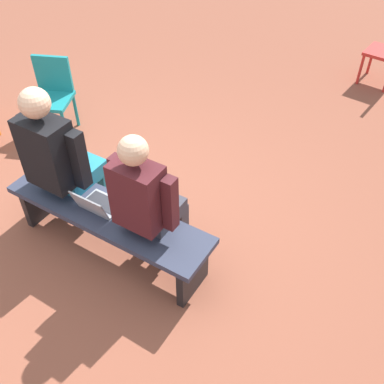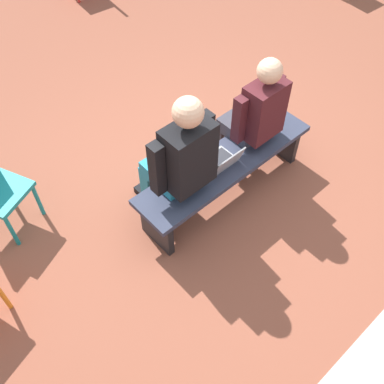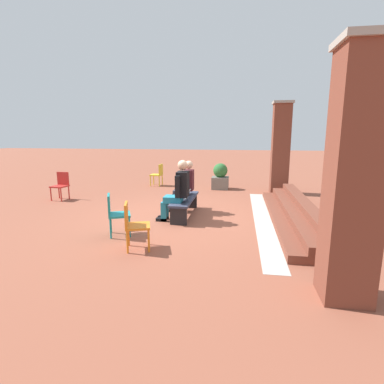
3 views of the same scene
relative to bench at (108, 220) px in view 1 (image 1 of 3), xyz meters
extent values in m
plane|color=brown|center=(0.13, -0.11, -0.35)|extent=(60.00, 60.00, 0.00)
cube|color=#33384C|center=(0.00, 0.00, 0.07)|extent=(1.80, 0.44, 0.05)
cube|color=black|center=(-0.80, 0.00, -0.15)|extent=(0.06, 0.37, 0.40)
cube|color=black|center=(0.80, 0.00, -0.15)|extent=(0.06, 0.37, 0.40)
cube|color=#383842|center=(-0.38, -0.17, 0.15)|extent=(0.32, 0.37, 0.13)
cube|color=#383842|center=(-0.46, -0.35, -0.13)|extent=(0.10, 0.11, 0.45)
cube|color=black|center=(-0.46, -0.41, -0.32)|extent=(0.10, 0.22, 0.07)
cube|color=#383842|center=(-0.29, -0.35, -0.13)|extent=(0.10, 0.11, 0.45)
cube|color=black|center=(-0.29, -0.41, -0.32)|extent=(0.10, 0.22, 0.07)
cube|color=#47191E|center=(-0.38, 0.04, 0.48)|extent=(0.36, 0.22, 0.52)
cube|color=maroon|center=(-0.38, -0.08, 0.44)|extent=(0.05, 0.01, 0.31)
cube|color=#47191E|center=(-0.60, -0.03, 0.46)|extent=(0.08, 0.09, 0.45)
cube|color=#47191E|center=(-0.15, -0.03, 0.46)|extent=(0.08, 0.09, 0.45)
sphere|color=#DBAD89|center=(-0.38, 0.04, 0.87)|extent=(0.21, 0.21, 0.21)
cube|color=teal|center=(0.47, -0.19, 0.16)|extent=(0.35, 0.41, 0.14)
cube|color=teal|center=(0.38, -0.39, -0.13)|extent=(0.11, 0.12, 0.45)
cube|color=black|center=(0.38, -0.45, -0.32)|extent=(0.11, 0.25, 0.07)
cube|color=teal|center=(0.57, -0.39, -0.13)|extent=(0.11, 0.12, 0.45)
cube|color=black|center=(0.57, -0.45, -0.32)|extent=(0.11, 0.25, 0.07)
cube|color=black|center=(0.47, 0.04, 0.52)|extent=(0.39, 0.25, 0.58)
cube|color=black|center=(0.23, -0.03, 0.50)|extent=(0.09, 0.10, 0.49)
cube|color=black|center=(0.72, -0.03, 0.50)|extent=(0.09, 0.10, 0.49)
sphere|color=#DBAD89|center=(0.47, 0.04, 0.95)|extent=(0.23, 0.23, 0.23)
cube|color=#9EA0A5|center=(0.07, -0.04, 0.11)|extent=(0.32, 0.22, 0.02)
cube|color=#2D2D33|center=(0.07, -0.05, 0.12)|extent=(0.29, 0.15, 0.00)
cube|color=#9EA0A5|center=(0.07, 0.10, 0.21)|extent=(0.32, 0.07, 0.19)
cube|color=#33519E|center=(0.07, 0.09, 0.21)|extent=(0.28, 0.06, 0.17)
cube|color=teal|center=(1.63, -1.03, 0.07)|extent=(0.55, 0.55, 0.04)
cube|color=teal|center=(1.71, -1.20, 0.29)|extent=(0.38, 0.20, 0.40)
cylinder|color=teal|center=(1.72, -0.79, -0.15)|extent=(0.04, 0.04, 0.40)
cylinder|color=teal|center=(1.39, -0.94, -0.15)|extent=(0.04, 0.04, 0.40)
cylinder|color=teal|center=(1.87, -1.12, -0.15)|extent=(0.04, 0.04, 0.40)
cylinder|color=teal|center=(1.54, -1.27, -0.15)|extent=(0.04, 0.04, 0.40)
cube|color=red|center=(-1.15, -4.10, 0.07)|extent=(0.46, 0.46, 0.04)
cylinder|color=red|center=(-0.99, -4.30, -0.15)|extent=(0.04, 0.04, 0.40)
cylinder|color=red|center=(-0.95, -3.94, -0.15)|extent=(0.04, 0.04, 0.40)
camera|label=1|loc=(-1.89, 1.79, 2.61)|focal=42.00mm
camera|label=2|loc=(2.02, 1.79, 2.98)|focal=42.00mm
camera|label=3|loc=(7.10, 1.30, 1.66)|focal=28.00mm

